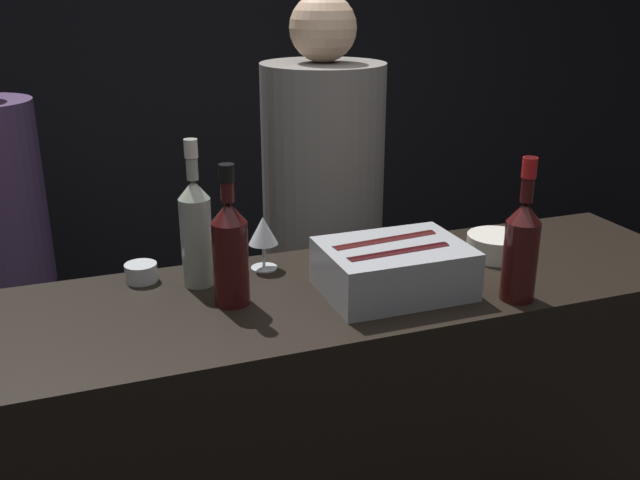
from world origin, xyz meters
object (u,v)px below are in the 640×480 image
Objects in this scene: bowl_white at (496,245)px; wine_glass at (263,232)px; white_wine_bottle at (196,228)px; red_wine_bottle_black_foil at (230,248)px; ice_bin_with_bottles at (393,266)px; candle_votive at (141,272)px; red_wine_bottle_tall at (521,245)px; person_in_hoodie at (323,237)px.

bowl_white is 1.14× the size of wine_glass.
bowl_white is 0.44× the size of white_wine_bottle.
red_wine_bottle_black_foil is at bearing -69.40° from white_wine_bottle.
ice_bin_with_bottles reaches higher than bowl_white.
ice_bin_with_bottles is 0.93× the size of white_wine_bottle.
ice_bin_with_bottles is at bearing -163.05° from bowl_white.
candle_votive is 0.30m from red_wine_bottle_black_foil.
bowl_white is 0.48× the size of red_wine_bottle_black_foil.
red_wine_bottle_tall is at bearing -26.77° from candle_votive.
person_in_hoodie reaches higher than white_wine_bottle.
ice_bin_with_bottles is 0.39m from bowl_white.
wine_glass is 0.22m from red_wine_bottle_black_foil.
wine_glass is at bearing -105.01° from person_in_hoodie.
candle_votive is 0.24× the size of red_wine_bottle_tall.
wine_glass is at bearing 167.59° from bowl_white.
red_wine_bottle_tall reaches higher than wine_glass.
candle_votive is 0.05× the size of person_in_hoodie.
person_in_hoodie is (0.46, 0.63, -0.24)m from red_wine_bottle_black_foil.
wine_glass is at bearing 13.03° from white_wine_bottle.
wine_glass reaches higher than candle_votive.
candle_votive is 0.20m from white_wine_bottle.
bowl_white is 0.64m from wine_glass.
white_wine_bottle is 0.21× the size of person_in_hoodie.
red_wine_bottle_tall is at bearing -37.22° from wine_glass.
candle_votive is (-0.57, 0.28, -0.04)m from ice_bin_with_bottles.
ice_bin_with_bottles is 0.49m from white_wine_bottle.
white_wine_bottle is at bearing 173.24° from bowl_white.
candle_votive is (-0.31, 0.03, -0.08)m from wine_glass.
person_in_hoodie is at bearing 116.27° from bowl_white.
white_wine_bottle is 0.76m from person_in_hoodie.
white_wine_bottle is at bearing 153.34° from red_wine_bottle_tall.
red_wine_bottle_black_foil is at bearing 169.75° from ice_bin_with_bottles.
candle_votive is at bearing -125.32° from person_in_hoodie.
ice_bin_with_bottles is at bearing -25.91° from candle_votive.
person_in_hoodie is (0.08, 0.70, -0.17)m from ice_bin_with_bottles.
bowl_white is 0.47× the size of red_wine_bottle_tall.
red_wine_bottle_tall reaches higher than ice_bin_with_bottles.
ice_bin_with_bottles reaches higher than candle_votive.
red_wine_bottle_black_foil is 0.19× the size of person_in_hoodie.
red_wine_bottle_black_foil is (-0.13, -0.18, 0.04)m from wine_glass.
bowl_white is 0.09× the size of person_in_hoodie.
wine_glass is (-0.25, 0.25, 0.04)m from ice_bin_with_bottles.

